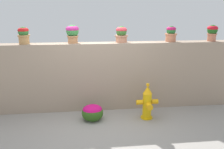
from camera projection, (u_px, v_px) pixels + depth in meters
The scene contains 9 objects.
ground_plane at pixel (101, 125), 4.99m from camera, with size 24.00×24.00×0.00m, color gray.
stone_wall at pixel (98, 76), 5.65m from camera, with size 6.27×0.36×1.57m, color gray.
potted_plant_1 at pixel (23, 34), 5.22m from camera, with size 0.26×0.26×0.37m.
potted_plant_2 at pixel (72, 32), 5.34m from camera, with size 0.29×0.29×0.40m.
potted_plant_3 at pixel (121, 34), 5.48m from camera, with size 0.30×0.30×0.36m.
potted_plant_4 at pixel (171, 33), 5.62m from camera, with size 0.28×0.28×0.36m.
potted_plant_5 at pixel (212, 31), 5.67m from camera, with size 0.25×0.25×0.38m.
fire_hydrant at pixel (147, 103), 5.19m from camera, with size 0.47×0.38×0.79m.
flower_bush_left at pixel (92, 112), 5.15m from camera, with size 0.46×0.41×0.36m.
Camera 1 is at (-0.30, -4.53, 2.32)m, focal length 38.68 mm.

